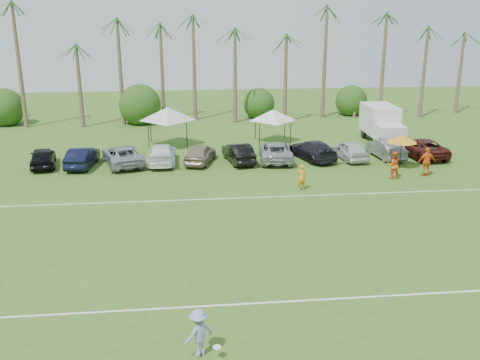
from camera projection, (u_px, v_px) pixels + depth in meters
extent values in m
plane|color=#395F1C|center=(243.00, 335.00, 18.34)|extent=(120.00, 120.00, 0.00)
cube|color=white|center=(237.00, 304.00, 20.24)|extent=(80.00, 0.10, 0.01)
cube|color=white|center=(217.00, 199.00, 31.61)|extent=(80.00, 0.10, 0.01)
cone|color=brown|center=(23.00, 78.00, 51.28)|extent=(0.44, 0.44, 9.00)
cone|color=brown|center=(76.00, 72.00, 51.64)|extent=(0.44, 0.44, 10.00)
cone|color=brown|center=(118.00, 66.00, 51.89)|extent=(0.44, 0.44, 11.00)
cone|color=brown|center=(160.00, 81.00, 52.75)|extent=(0.44, 0.44, 8.00)
cone|color=brown|center=(200.00, 76.00, 53.01)|extent=(0.44, 0.44, 9.00)
cone|color=brown|center=(240.00, 70.00, 53.26)|extent=(0.44, 0.44, 10.00)
cone|color=brown|center=(280.00, 65.00, 53.52)|extent=(0.44, 0.44, 11.00)
cone|color=brown|center=(328.00, 79.00, 54.48)|extent=(0.44, 0.44, 8.00)
cone|color=brown|center=(376.00, 73.00, 54.83)|extent=(0.44, 0.44, 9.00)
cone|color=brown|center=(423.00, 68.00, 55.19)|extent=(0.44, 0.44, 10.00)
cone|color=brown|center=(460.00, 63.00, 55.45)|extent=(0.44, 0.44, 11.00)
cylinder|color=brown|center=(10.00, 115.00, 53.17)|extent=(0.30, 0.30, 1.40)
sphere|color=#1F4513|center=(8.00, 104.00, 52.84)|extent=(4.00, 4.00, 4.00)
cylinder|color=brown|center=(142.00, 113.00, 54.49)|extent=(0.30, 0.30, 1.40)
sphere|color=#1F4513|center=(141.00, 102.00, 54.16)|extent=(4.00, 4.00, 4.00)
cylinder|color=brown|center=(258.00, 111.00, 55.71)|extent=(0.30, 0.30, 1.40)
sphere|color=#1F4513|center=(258.00, 100.00, 55.38)|extent=(4.00, 4.00, 4.00)
cylinder|color=brown|center=(352.00, 109.00, 56.73)|extent=(0.30, 0.30, 1.40)
sphere|color=#1F4513|center=(352.00, 99.00, 56.39)|extent=(4.00, 4.00, 4.00)
imported|color=orange|center=(301.00, 177.00, 33.00)|extent=(0.63, 0.44, 1.63)
imported|color=#F1591A|center=(393.00, 165.00, 35.21)|extent=(0.91, 0.72, 1.85)
imported|color=orange|center=(427.00, 162.00, 35.71)|extent=(1.17, 0.49, 1.99)
cube|color=silver|center=(379.00, 119.00, 45.16)|extent=(2.52, 4.37, 2.32)
cube|color=silver|center=(390.00, 138.00, 42.61)|extent=(2.21, 1.77, 1.95)
cube|color=black|center=(393.00, 143.00, 42.03)|extent=(2.15, 0.38, 0.93)
cube|color=#E5590C|center=(393.00, 124.00, 45.35)|extent=(0.09, 1.48, 0.84)
cylinder|color=black|center=(377.00, 144.00, 42.90)|extent=(0.32, 0.85, 0.84)
cylinder|color=black|center=(400.00, 144.00, 43.01)|extent=(0.32, 0.85, 0.84)
cylinder|color=black|center=(364.00, 133.00, 46.61)|extent=(0.32, 0.85, 0.84)
cylinder|color=black|center=(385.00, 133.00, 46.72)|extent=(0.32, 0.85, 0.84)
cylinder|color=black|center=(149.00, 138.00, 42.15)|extent=(0.06, 0.06, 2.14)
cylinder|color=black|center=(187.00, 137.00, 42.46)|extent=(0.06, 0.06, 2.14)
cylinder|color=black|center=(151.00, 130.00, 45.00)|extent=(0.06, 0.06, 2.14)
cylinder|color=black|center=(187.00, 129.00, 45.31)|extent=(0.06, 0.06, 2.14)
pyramid|color=silver|center=(167.00, 107.00, 43.08)|extent=(4.62, 4.62, 1.07)
cylinder|color=black|center=(260.00, 135.00, 43.68)|extent=(0.06, 0.06, 1.85)
cylinder|color=black|center=(291.00, 134.00, 43.95)|extent=(0.06, 0.06, 1.85)
cylinder|color=black|center=(255.00, 129.00, 46.13)|extent=(0.06, 0.06, 1.85)
cylinder|color=black|center=(285.00, 128.00, 46.39)|extent=(0.06, 0.06, 1.85)
pyramid|color=white|center=(273.00, 110.00, 44.48)|extent=(4.00, 4.00, 0.93)
cylinder|color=black|center=(401.00, 154.00, 37.45)|extent=(0.05, 0.05, 2.14)
cone|color=orange|center=(402.00, 139.00, 37.13)|extent=(2.14, 2.14, 0.49)
imported|color=#8592BD|center=(199.00, 333.00, 17.03)|extent=(1.22, 1.07, 1.64)
cylinder|color=white|center=(217.00, 347.00, 16.93)|extent=(0.27, 0.27, 0.03)
imported|color=black|center=(43.00, 157.00, 37.97)|extent=(2.41, 4.39, 1.41)
imported|color=black|center=(82.00, 157.00, 37.99)|extent=(1.95, 4.43, 1.41)
imported|color=#92959E|center=(122.00, 155.00, 38.44)|extent=(3.70, 5.55, 1.41)
imported|color=white|center=(162.00, 154.00, 38.85)|extent=(2.01, 4.88, 1.41)
imported|color=gray|center=(200.00, 153.00, 38.93)|extent=(2.78, 4.45, 1.41)
imported|color=black|center=(238.00, 153.00, 39.13)|extent=(2.22, 4.49, 1.41)
imported|color=#9A9EA3|center=(276.00, 151.00, 39.56)|extent=(2.87, 5.31, 1.41)
imported|color=black|center=(312.00, 150.00, 39.94)|extent=(3.29, 5.24, 1.41)
imported|color=silver|center=(350.00, 150.00, 39.93)|extent=(2.02, 4.28, 1.41)
imported|color=slate|center=(386.00, 149.00, 40.24)|extent=(1.85, 4.40, 1.41)
imported|color=#4A1811|center=(421.00, 148.00, 40.60)|extent=(2.91, 5.32, 1.41)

